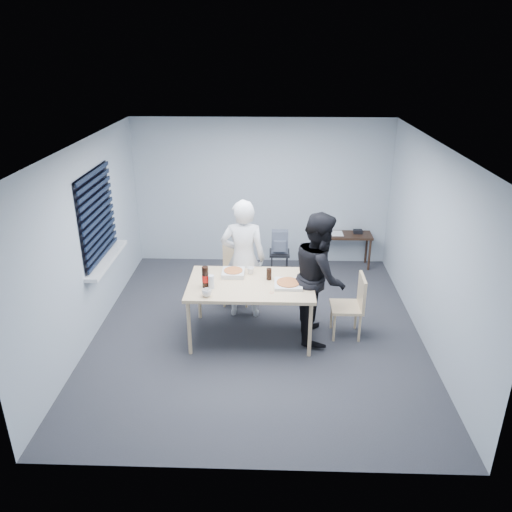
{
  "coord_description": "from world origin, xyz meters",
  "views": [
    {
      "loc": [
        0.18,
        -6.05,
        3.72
      ],
      "look_at": [
        -0.02,
        0.1,
        1.1
      ],
      "focal_mm": 35.0,
      "sensor_mm": 36.0,
      "label": 1
    }
  ],
  "objects_px": {
    "person_black": "(319,277)",
    "backpack": "(280,242)",
    "stool": "(279,258)",
    "soda_bottle": "(205,277)",
    "chair_far": "(236,270)",
    "dining_table": "(251,287)",
    "mug_b": "(251,271)",
    "person_white": "(243,259)",
    "side_table": "(345,238)",
    "mug_a": "(207,293)",
    "chair_right": "(353,302)"
  },
  "relations": [
    {
      "from": "dining_table",
      "to": "chair_far",
      "type": "bearing_deg",
      "value": 104.52
    },
    {
      "from": "chair_far",
      "to": "person_black",
      "type": "xyz_separation_m",
      "value": [
        1.18,
        -1.0,
        0.37
      ]
    },
    {
      "from": "mug_a",
      "to": "soda_bottle",
      "type": "height_order",
      "value": "soda_bottle"
    },
    {
      "from": "dining_table",
      "to": "chair_far",
      "type": "distance_m",
      "value": 1.12
    },
    {
      "from": "dining_table",
      "to": "side_table",
      "type": "bearing_deg",
      "value": 56.71
    },
    {
      "from": "dining_table",
      "to": "person_white",
      "type": "height_order",
      "value": "person_white"
    },
    {
      "from": "dining_table",
      "to": "person_white",
      "type": "xyz_separation_m",
      "value": [
        -0.13,
        0.61,
        0.14
      ]
    },
    {
      "from": "chair_right",
      "to": "mug_a",
      "type": "distance_m",
      "value": 2.0
    },
    {
      "from": "side_table",
      "to": "backpack",
      "type": "xyz_separation_m",
      "value": [
        -1.18,
        -0.54,
        0.12
      ]
    },
    {
      "from": "stool",
      "to": "soda_bottle",
      "type": "height_order",
      "value": "soda_bottle"
    },
    {
      "from": "backpack",
      "to": "mug_b",
      "type": "bearing_deg",
      "value": -85.61
    },
    {
      "from": "person_white",
      "to": "mug_b",
      "type": "relative_size",
      "value": 17.7
    },
    {
      "from": "soda_bottle",
      "to": "stool",
      "type": "bearing_deg",
      "value": 64.05
    },
    {
      "from": "soda_bottle",
      "to": "backpack",
      "type": "bearing_deg",
      "value": 63.92
    },
    {
      "from": "chair_right",
      "to": "stool",
      "type": "height_order",
      "value": "chair_right"
    },
    {
      "from": "stool",
      "to": "mug_b",
      "type": "distance_m",
      "value": 1.73
    },
    {
      "from": "side_table",
      "to": "soda_bottle",
      "type": "xyz_separation_m",
      "value": [
        -2.16,
        -2.55,
        0.41
      ]
    },
    {
      "from": "chair_right",
      "to": "mug_b",
      "type": "bearing_deg",
      "value": 170.91
    },
    {
      "from": "person_black",
      "to": "mug_b",
      "type": "distance_m",
      "value": 0.95
    },
    {
      "from": "dining_table",
      "to": "mug_a",
      "type": "distance_m",
      "value": 0.67
    },
    {
      "from": "chair_far",
      "to": "person_black",
      "type": "height_order",
      "value": "person_black"
    },
    {
      "from": "chair_far",
      "to": "side_table",
      "type": "relative_size",
      "value": 0.97
    },
    {
      "from": "backpack",
      "to": "dining_table",
      "type": "bearing_deg",
      "value": -83.01
    },
    {
      "from": "side_table",
      "to": "soda_bottle",
      "type": "height_order",
      "value": "soda_bottle"
    },
    {
      "from": "person_black",
      "to": "dining_table",
      "type": "bearing_deg",
      "value": 93.63
    },
    {
      "from": "chair_right",
      "to": "soda_bottle",
      "type": "distance_m",
      "value": 2.02
    },
    {
      "from": "person_white",
      "to": "person_black",
      "type": "relative_size",
      "value": 1.0
    },
    {
      "from": "chair_far",
      "to": "person_white",
      "type": "height_order",
      "value": "person_white"
    },
    {
      "from": "person_black",
      "to": "soda_bottle",
      "type": "xyz_separation_m",
      "value": [
        -1.49,
        -0.2,
        0.06
      ]
    },
    {
      "from": "person_black",
      "to": "side_table",
      "type": "height_order",
      "value": "person_black"
    },
    {
      "from": "backpack",
      "to": "mug_b",
      "type": "relative_size",
      "value": 3.86
    },
    {
      "from": "person_white",
      "to": "side_table",
      "type": "bearing_deg",
      "value": -133.6
    },
    {
      "from": "person_black",
      "to": "mug_a",
      "type": "distance_m",
      "value": 1.51
    },
    {
      "from": "side_table",
      "to": "mug_a",
      "type": "distance_m",
      "value": 3.53
    },
    {
      "from": "mug_b",
      "to": "side_table",
      "type": "bearing_deg",
      "value": 53.07
    },
    {
      "from": "person_white",
      "to": "side_table",
      "type": "xyz_separation_m",
      "value": [
        1.72,
        1.8,
        -0.35
      ]
    },
    {
      "from": "backpack",
      "to": "mug_a",
      "type": "relative_size",
      "value": 3.14
    },
    {
      "from": "person_black",
      "to": "backpack",
      "type": "height_order",
      "value": "person_black"
    },
    {
      "from": "person_white",
      "to": "mug_b",
      "type": "height_order",
      "value": "person_white"
    },
    {
      "from": "dining_table",
      "to": "person_black",
      "type": "distance_m",
      "value": 0.92
    },
    {
      "from": "person_white",
      "to": "stool",
      "type": "xyz_separation_m",
      "value": [
        0.54,
        1.28,
        -0.52
      ]
    },
    {
      "from": "backpack",
      "to": "soda_bottle",
      "type": "bearing_deg",
      "value": -96.88
    },
    {
      "from": "backpack",
      "to": "mug_a",
      "type": "distance_m",
      "value": 2.47
    },
    {
      "from": "backpack",
      "to": "mug_a",
      "type": "height_order",
      "value": "mug_a"
    },
    {
      "from": "chair_right",
      "to": "person_white",
      "type": "distance_m",
      "value": 1.65
    },
    {
      "from": "side_table",
      "to": "soda_bottle",
      "type": "relative_size",
      "value": 3.23
    },
    {
      "from": "side_table",
      "to": "soda_bottle",
      "type": "bearing_deg",
      "value": -130.29
    },
    {
      "from": "stool",
      "to": "mug_a",
      "type": "relative_size",
      "value": 3.83
    },
    {
      "from": "mug_a",
      "to": "mug_b",
      "type": "height_order",
      "value": "mug_a"
    },
    {
      "from": "chair_far",
      "to": "person_black",
      "type": "relative_size",
      "value": 0.5
    }
  ]
}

